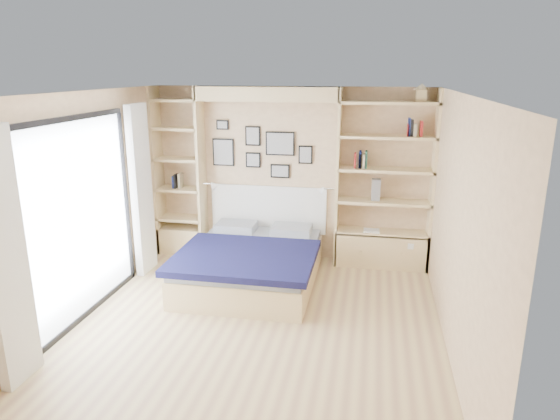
# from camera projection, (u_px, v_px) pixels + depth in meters

# --- Properties ---
(ground) EXTENTS (4.50, 4.50, 0.00)m
(ground) POSITION_uv_depth(u_px,v_px,m) (256.00, 327.00, 5.47)
(ground) COLOR #D3B97B
(ground) RESTS_ON ground
(room_shell) EXTENTS (4.50, 4.50, 4.50)m
(room_shell) POSITION_uv_depth(u_px,v_px,m) (253.00, 197.00, 6.68)
(room_shell) COLOR beige
(room_shell) RESTS_ON ground
(bed) EXTENTS (1.73, 2.12, 1.07)m
(bed) POSITION_uv_depth(u_px,v_px,m) (252.00, 262.00, 6.57)
(bed) COLOR beige
(bed) RESTS_ON ground
(photo_gallery) EXTENTS (1.48, 0.02, 0.82)m
(photo_gallery) POSITION_uv_depth(u_px,v_px,m) (260.00, 150.00, 7.21)
(photo_gallery) COLOR black
(photo_gallery) RESTS_ON ground
(reading_lamps) EXTENTS (1.92, 0.12, 0.15)m
(reading_lamps) POSITION_uv_depth(u_px,v_px,m) (267.00, 187.00, 7.11)
(reading_lamps) COLOR silver
(reading_lamps) RESTS_ON ground
(shelf_decor) EXTENTS (3.58, 0.23, 2.03)m
(shelf_decor) POSITION_uv_depth(u_px,v_px,m) (365.00, 149.00, 6.78)
(shelf_decor) COLOR #A51E1E
(shelf_decor) RESTS_ON ground
(deck_chair) EXTENTS (0.64, 0.85, 0.76)m
(deck_chair) POSITION_uv_depth(u_px,v_px,m) (36.00, 253.00, 6.64)
(deck_chair) COLOR tan
(deck_chair) RESTS_ON ground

